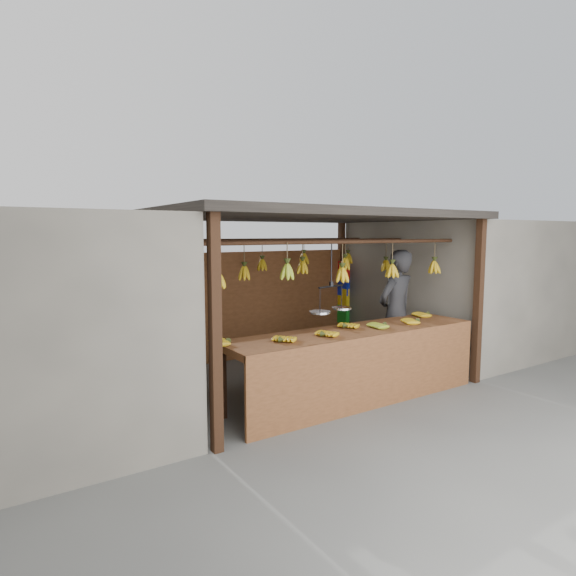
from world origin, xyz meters
TOP-DOWN VIEW (x-y plane):
  - ground at (0.00, 0.00)m, footprint 80.00×80.00m
  - stall at (0.00, 0.33)m, footprint 4.30×3.30m
  - neighbor_left at (-3.60, 0.00)m, footprint 3.00×3.00m
  - neighbor_right at (3.60, 0.00)m, footprint 3.00×3.00m
  - counter at (0.08, -1.23)m, footprint 3.57×0.80m
  - hanging_bananas at (-0.01, 0.01)m, footprint 3.65×2.24m
  - balance_scale at (-0.22, -1.00)m, footprint 0.67×0.35m
  - vendor at (1.32, -0.60)m, footprint 0.74×0.54m
  - bag_bundles at (1.94, 1.35)m, footprint 0.08×0.26m

SIDE VIEW (x-z plane):
  - ground at x=0.00m, z-range 0.00..0.00m
  - counter at x=0.08m, z-range 0.23..1.19m
  - vendor at x=1.32m, z-range 0.00..1.86m
  - bag_bundles at x=1.94m, z-range 0.41..1.59m
  - neighbor_left at x=-3.60m, z-range 0.00..2.30m
  - neighbor_right at x=3.60m, z-range 0.00..2.30m
  - balance_scale at x=-0.22m, z-range 0.79..1.64m
  - hanging_bananas at x=-0.01m, z-range 1.43..1.81m
  - stall at x=0.00m, z-range 0.77..3.17m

